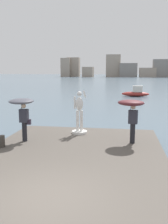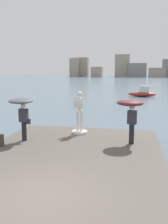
{
  "view_description": "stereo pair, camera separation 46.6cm",
  "coord_description": "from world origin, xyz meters",
  "px_view_note": "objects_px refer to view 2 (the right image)",
  "views": [
    {
      "loc": [
        1.87,
        -5.7,
        3.59
      ],
      "look_at": [
        0.0,
        6.36,
        1.55
      ],
      "focal_mm": 39.93,
      "sensor_mm": 36.0,
      "label": 1
    },
    {
      "loc": [
        2.33,
        -5.62,
        3.59
      ],
      "look_at": [
        0.0,
        6.36,
        1.55
      ],
      "focal_mm": 39.93,
      "sensor_mm": 36.0,
      "label": 2
    }
  ],
  "objects_px": {
    "statue_white_figure": "(80,117)",
    "boat_far": "(143,93)",
    "onlooker_left": "(22,107)",
    "mooring_bollard": "(1,140)",
    "onlooker_right": "(130,108)"
  },
  "relations": [
    {
      "from": "statue_white_figure",
      "to": "onlooker_left",
      "type": "bearing_deg",
      "value": -142.63
    },
    {
      "from": "mooring_bollard",
      "to": "boat_far",
      "type": "height_order",
      "value": "boat_far"
    },
    {
      "from": "onlooker_right",
      "to": "boat_far",
      "type": "distance_m",
      "value": 24.83
    },
    {
      "from": "statue_white_figure",
      "to": "mooring_bollard",
      "type": "height_order",
      "value": "statue_white_figure"
    },
    {
      "from": "onlooker_right",
      "to": "boat_far",
      "type": "xyz_separation_m",
      "value": [
        1.48,
        24.74,
        -1.49
      ]
    },
    {
      "from": "statue_white_figure",
      "to": "mooring_bollard",
      "type": "xyz_separation_m",
      "value": [
        -2.84,
        -2.8,
        -0.62
      ]
    },
    {
      "from": "statue_white_figure",
      "to": "boat_far",
      "type": "height_order",
      "value": "statue_white_figure"
    },
    {
      "from": "statue_white_figure",
      "to": "onlooker_left",
      "type": "height_order",
      "value": "statue_white_figure"
    },
    {
      "from": "statue_white_figure",
      "to": "boat_far",
      "type": "distance_m",
      "value": 23.78
    },
    {
      "from": "onlooker_right",
      "to": "statue_white_figure",
      "type": "bearing_deg",
      "value": 152.7
    },
    {
      "from": "boat_far",
      "to": "mooring_bollard",
      "type": "bearing_deg",
      "value": -104.64
    },
    {
      "from": "onlooker_right",
      "to": "onlooker_left",
      "type": "bearing_deg",
      "value": -174.65
    },
    {
      "from": "onlooker_left",
      "to": "mooring_bollard",
      "type": "xyz_separation_m",
      "value": [
        -0.53,
        -1.04,
        -1.32
      ]
    },
    {
      "from": "statue_white_figure",
      "to": "boat_far",
      "type": "bearing_deg",
      "value": 80.28
    },
    {
      "from": "onlooker_left",
      "to": "mooring_bollard",
      "type": "bearing_deg",
      "value": -116.87
    }
  ]
}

